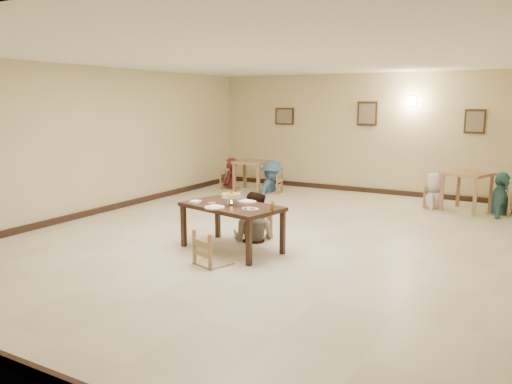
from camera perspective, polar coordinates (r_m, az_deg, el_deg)
The scene contains 32 objects.
floor at distance 8.65m, azimuth 1.78°, elevation -5.07°, with size 10.00×10.00×0.00m, color beige.
ceiling at distance 8.38m, azimuth 1.89°, elevation 15.14°, with size 10.00×10.00×0.00m, color white.
wall_back at distance 13.01m, azimuth 12.14°, elevation 6.56°, with size 10.00×10.00×0.00m, color beige.
wall_left at distance 10.82m, azimuth -17.39°, elevation 5.62°, with size 10.00×10.00×0.00m, color beige.
baseboard_back at distance 13.15m, azimuth 11.86°, elevation 0.28°, with size 8.00×0.06×0.12m, color black.
baseboard_front at distance 5.07m, azimuth -26.54°, elevation -16.91°, with size 8.00×0.06×0.12m, color black.
baseboard_left at distance 11.00m, azimuth -16.89°, elevation -1.87°, with size 0.06×10.00×0.12m, color black.
picture_a at distance 13.77m, azimuth 3.28°, elevation 8.62°, with size 0.55×0.04×0.45m.
picture_b at distance 12.92m, azimuth 12.59°, elevation 8.74°, with size 0.50×0.04×0.60m.
picture_c at distance 12.43m, azimuth 23.74°, elevation 7.38°, with size 0.45×0.04×0.55m.
wall_sconce at distance 12.64m, azimuth 17.49°, elevation 9.85°, with size 0.16×0.05×0.22m, color #FFD88C.
main_table at distance 7.71m, azimuth -2.80°, elevation -2.04°, with size 1.70×1.19×0.72m.
chair_far at distance 8.41m, azimuth 0.03°, elevation -2.27°, with size 0.43×0.43×0.93m.
chair_near at distance 7.11m, azimuth -4.92°, elevation -4.59°, with size 0.44×0.44×0.94m.
main_diner at distance 8.28m, azimuth -0.29°, elevation 0.03°, with size 0.79×0.62×1.64m, color gray.
curry_warmer at distance 7.64m, azimuth -2.84°, elevation -0.40°, with size 0.32×0.28×0.26m.
rice_plate_far at distance 7.86m, azimuth -0.98°, elevation -1.09°, with size 0.30×0.30×0.07m.
rice_plate_near at distance 7.46m, azimuth -4.74°, elevation -1.74°, with size 0.30×0.30×0.07m.
fried_plate at distance 7.32m, azimuth -0.66°, elevation -1.91°, with size 0.26×0.26×0.06m.
chili_dish at distance 7.80m, azimuth -5.11°, elevation -1.25°, with size 0.11×0.11×0.02m.
napkin_cutlery at distance 7.89m, azimuth -6.92°, elevation -1.11°, with size 0.17×0.27×0.03m.
drink_glass at distance 7.28m, azimuth 1.84°, elevation -1.62°, with size 0.07×0.07×0.13m.
bg_table_left at distance 12.96m, azimuth -0.54°, elevation 2.99°, with size 0.88×0.88×0.79m.
bg_table_right at distance 11.38m, azimuth 23.00°, elevation 1.38°, with size 1.06×1.06×0.83m.
bg_chair_ll at distance 13.26m, azimuth -2.98°, elevation 2.40°, with size 0.45×0.45×0.96m.
bg_chair_lr at distance 12.66m, azimuth 1.84°, elevation 1.99°, with size 0.44×0.44×0.94m.
bg_chair_rl at distance 11.57m, azimuth 19.72°, elevation 0.46°, with size 0.41×0.41×0.88m.
bg_chair_rr at distance 11.37m, azimuth 26.22°, elevation -0.05°, with size 0.43×0.43×0.92m.
bg_diner_a at distance 13.22m, azimuth -3.00°, elevation 3.89°, with size 0.60×0.39×1.65m, color #541D1C.
bg_diner_b at distance 12.62m, azimuth 1.85°, elevation 3.58°, with size 1.06×0.61×1.64m, color teal.
bg_diner_c at distance 11.53m, azimuth 19.82°, elevation 2.05°, with size 0.75×0.49×1.53m, color silver.
bg_diner_d at distance 11.31m, azimuth 26.39°, elevation 2.05°, with size 1.03×0.43×1.76m, color teal.
Camera 1 is at (3.86, -7.40, 2.28)m, focal length 35.00 mm.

